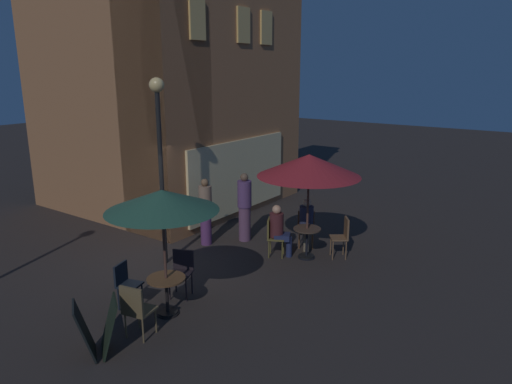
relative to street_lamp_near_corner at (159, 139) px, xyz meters
The scene contains 18 objects.
ground_plane 2.85m from the street_lamp_near_corner, 165.83° to the right, with size 60.00×60.00×0.00m, color #2F2824.
cafe_building 4.12m from the street_lamp_near_corner, 42.71° to the left, with size 6.27×6.28×7.80m.
street_lamp_near_corner is the anchor object (origin of this frame).
menu_sandwich_board 4.32m from the street_lamp_near_corner, 150.68° to the right, with size 0.84×0.81×0.87m.
cafe_table_0 4.02m from the street_lamp_near_corner, 49.39° to the right, with size 0.64×0.64×0.73m.
cafe_table_1 3.34m from the street_lamp_near_corner, 133.31° to the right, with size 0.69×0.69×0.71m.
patio_umbrella_0 3.32m from the street_lamp_near_corner, 49.39° to the right, with size 2.34×2.34×2.46m.
patio_umbrella_1 2.49m from the street_lamp_near_corner, 133.31° to the right, with size 1.95×1.95×2.32m.
cafe_chair_0 4.67m from the street_lamp_near_corner, 50.21° to the right, with size 0.53×0.53×0.97m.
cafe_chair_1 4.18m from the street_lamp_near_corner, 36.42° to the right, with size 0.56×0.56×0.87m.
cafe_chair_2 3.39m from the street_lamp_near_corner, 45.01° to the right, with size 0.53×0.53×0.92m.
cafe_chair_3 2.85m from the street_lamp_near_corner, 122.94° to the right, with size 0.55×0.55×0.90m.
cafe_chair_4 3.12m from the street_lamp_near_corner, 153.89° to the right, with size 0.48×0.48×0.86m.
cafe_chair_5 3.87m from the street_lamp_near_corner, 142.50° to the right, with size 0.51×0.51×0.95m.
patron_seated_0 4.04m from the street_lamp_near_corner, 38.54° to the right, with size 0.53×0.48×1.24m.
patron_seated_1 3.39m from the street_lamp_near_corner, 45.98° to the right, with size 0.45×0.52×1.25m.
patron_standing_2 2.46m from the street_lamp_near_corner, ahead, with size 0.32×0.32×1.69m.
patron_standing_3 3.02m from the street_lamp_near_corner, 14.84° to the right, with size 0.36×0.36×1.77m.
Camera 1 is at (-6.81, -7.44, 4.31)m, focal length 33.21 mm.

